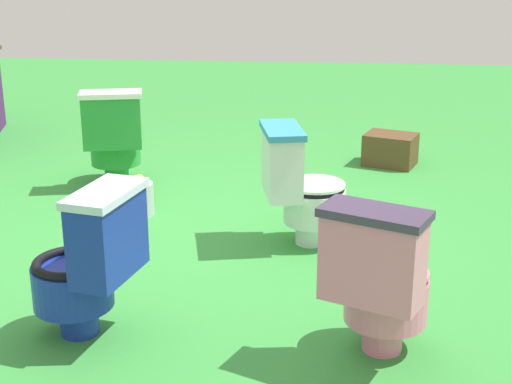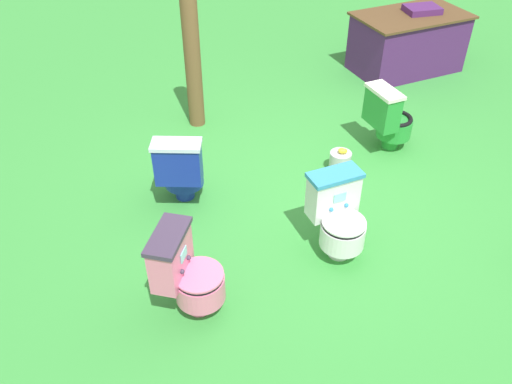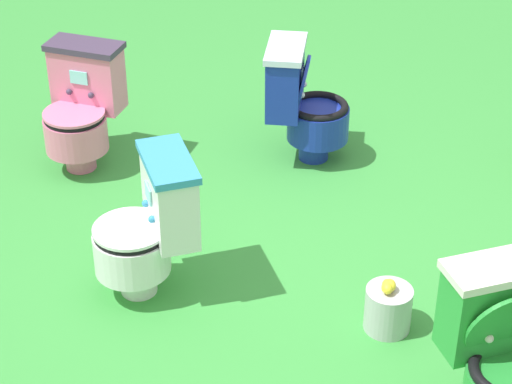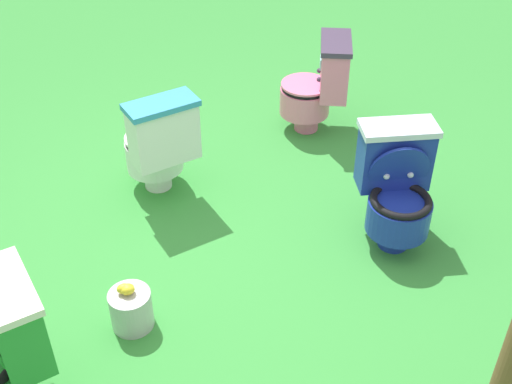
{
  "view_description": "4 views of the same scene",
  "coord_description": "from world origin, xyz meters",
  "px_view_note": "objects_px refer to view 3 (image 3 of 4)",
  "views": [
    {
      "loc": [
        -4.24,
        -0.86,
        1.77
      ],
      "look_at": [
        -0.29,
        -0.49,
        0.43
      ],
      "focal_mm": 53.5,
      "sensor_mm": 36.0,
      "label": 1
    },
    {
      "loc": [
        -1.27,
        -3.81,
        3.18
      ],
      "look_at": [
        -0.6,
        -0.45,
        0.51
      ],
      "focal_mm": 37.19,
      "sensor_mm": 36.0,
      "label": 2
    },
    {
      "loc": [
        3.81,
        -0.57,
        2.95
      ],
      "look_at": [
        -0.26,
        -0.18,
        0.35
      ],
      "focal_mm": 67.04,
      "sensor_mm": 36.0,
      "label": 3
    },
    {
      "loc": [
        0.59,
        2.78,
        2.63
      ],
      "look_at": [
        -0.41,
        -0.1,
        0.32
      ],
      "focal_mm": 45.98,
      "sensor_mm": 36.0,
      "label": 4
    }
  ],
  "objects_px": {
    "toilet_blue": "(303,102)",
    "toilet_pink": "(81,107)",
    "lemon_bucket": "(388,308)",
    "toilet_green": "(502,351)",
    "toilet_white": "(149,226)"
  },
  "relations": [
    {
      "from": "toilet_blue",
      "to": "lemon_bucket",
      "type": "distance_m",
      "value": 1.64
    },
    {
      "from": "toilet_white",
      "to": "toilet_pink",
      "type": "bearing_deg",
      "value": 4.93
    },
    {
      "from": "toilet_green",
      "to": "toilet_blue",
      "type": "relative_size",
      "value": 1.0
    },
    {
      "from": "toilet_green",
      "to": "toilet_blue",
      "type": "height_order",
      "value": "same"
    },
    {
      "from": "toilet_blue",
      "to": "lemon_bucket",
      "type": "bearing_deg",
      "value": 19.28
    },
    {
      "from": "toilet_green",
      "to": "lemon_bucket",
      "type": "distance_m",
      "value": 0.73
    },
    {
      "from": "toilet_blue",
      "to": "toilet_pink",
      "type": "distance_m",
      "value": 1.3
    },
    {
      "from": "toilet_pink",
      "to": "lemon_bucket",
      "type": "bearing_deg",
      "value": 155.52
    },
    {
      "from": "toilet_green",
      "to": "lemon_bucket",
      "type": "xyz_separation_m",
      "value": [
        -0.61,
        -0.31,
        -0.26
      ]
    },
    {
      "from": "toilet_white",
      "to": "toilet_blue",
      "type": "relative_size",
      "value": 1.0
    },
    {
      "from": "toilet_green",
      "to": "lemon_bucket",
      "type": "bearing_deg",
      "value": -75.31
    },
    {
      "from": "toilet_green",
      "to": "toilet_blue",
      "type": "xyz_separation_m",
      "value": [
        -2.22,
        -0.5,
        0.0
      ]
    },
    {
      "from": "toilet_white",
      "to": "lemon_bucket",
      "type": "height_order",
      "value": "toilet_white"
    },
    {
      "from": "toilet_green",
      "to": "toilet_pink",
      "type": "distance_m",
      "value": 2.91
    },
    {
      "from": "toilet_blue",
      "to": "lemon_bucket",
      "type": "relative_size",
      "value": 2.63
    }
  ]
}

